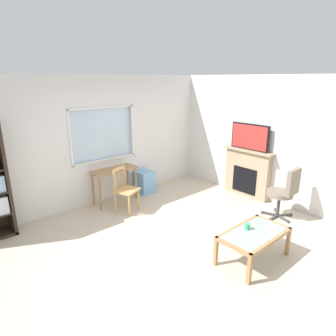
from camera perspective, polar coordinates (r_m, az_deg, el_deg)
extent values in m
cube|color=beige|center=(4.75, 1.53, -15.39)|extent=(6.48, 5.99, 0.02)
cube|color=silver|center=(6.42, -13.76, -2.50)|extent=(5.48, 0.12, 0.87)
cube|color=silver|center=(6.07, -15.04, 14.35)|extent=(5.48, 0.12, 0.62)
cube|color=silver|center=(5.64, -29.26, 3.59)|extent=(2.22, 0.12, 1.12)
cube|color=silver|center=(7.17, -1.25, 8.25)|extent=(1.83, 0.12, 1.12)
cube|color=silver|center=(6.27, -12.86, 6.52)|extent=(1.44, 0.02, 1.12)
cube|color=white|center=(6.33, -12.23, 1.59)|extent=(1.50, 0.06, 0.03)
cube|color=white|center=(6.13, -12.88, 11.45)|extent=(1.50, 0.06, 0.03)
cube|color=white|center=(5.90, -18.65, 5.41)|extent=(0.03, 0.06, 1.12)
cube|color=white|center=(6.58, -7.05, 7.31)|extent=(0.03, 0.06, 1.12)
cube|color=silver|center=(6.38, 20.47, 4.92)|extent=(0.12, 5.19, 2.62)
cube|color=#2D2319|center=(5.49, -29.22, -1.79)|extent=(0.05, 0.38, 1.94)
cube|color=#A37547|center=(6.15, -10.52, -0.30)|extent=(0.96, 0.40, 0.03)
cylinder|color=#A37547|center=(5.95, -13.12, -4.87)|extent=(0.04, 0.04, 0.72)
cylinder|color=#A37547|center=(6.36, -6.33, -3.04)|extent=(0.04, 0.04, 0.72)
cylinder|color=#A37547|center=(6.20, -14.45, -4.06)|extent=(0.04, 0.04, 0.72)
cylinder|color=#A37547|center=(6.60, -7.84, -2.36)|extent=(0.04, 0.04, 0.72)
cube|color=tan|center=(5.76, -8.11, -4.34)|extent=(0.54, 0.53, 0.04)
cylinder|color=tan|center=(5.64, -7.60, -7.39)|extent=(0.04, 0.04, 0.43)
cylinder|color=tan|center=(5.90, -5.79, -6.17)|extent=(0.04, 0.04, 0.43)
cylinder|color=tan|center=(5.81, -10.26, -6.76)|extent=(0.04, 0.04, 0.43)
cylinder|color=tan|center=(6.06, -8.39, -5.62)|extent=(0.04, 0.04, 0.43)
cylinder|color=tan|center=(5.64, -10.51, -2.50)|extent=(0.04, 0.04, 0.45)
cylinder|color=tan|center=(5.90, -8.59, -1.51)|extent=(0.04, 0.04, 0.45)
cube|color=tan|center=(5.71, -9.62, -0.14)|extent=(0.35, 0.17, 0.06)
cylinder|color=tan|center=(5.70, -10.11, -2.58)|extent=(0.02, 0.02, 0.35)
cylinder|color=tan|center=(5.78, -9.51, -2.27)|extent=(0.02, 0.02, 0.35)
cylinder|color=tan|center=(5.86, -8.93, -1.97)|extent=(0.02, 0.02, 0.35)
cube|color=#72ADDB|center=(6.76, -4.63, -2.69)|extent=(0.35, 0.40, 0.51)
cube|color=tan|center=(6.71, 15.24, -1.07)|extent=(0.18, 1.06, 1.03)
cube|color=black|center=(6.68, 14.70, -2.31)|extent=(0.03, 0.58, 0.57)
cube|color=tan|center=(6.55, 15.51, 3.33)|extent=(0.26, 1.16, 0.04)
cube|color=black|center=(6.49, 15.72, 5.89)|extent=(0.05, 0.89, 0.56)
cube|color=#B2332D|center=(6.47, 15.58, 5.86)|extent=(0.01, 0.84, 0.51)
cylinder|color=#7A6B5B|center=(5.86, 21.06, -4.66)|extent=(0.48, 0.48, 0.09)
cube|color=#7A6B5B|center=(5.69, 23.32, -2.59)|extent=(0.40, 0.09, 0.48)
cylinder|color=#38383D|center=(5.95, 20.81, -6.81)|extent=(0.06, 0.06, 0.42)
cube|color=#38383D|center=(5.92, 19.97, -9.08)|extent=(0.28, 0.04, 0.03)
cylinder|color=#38383D|center=(5.81, 19.31, -9.58)|extent=(0.05, 0.05, 0.05)
cube|color=#38383D|center=(5.95, 21.55, -9.12)|extent=(0.11, 0.28, 0.03)
cylinder|color=#38383D|center=(5.87, 22.53, -9.67)|extent=(0.05, 0.05, 0.05)
cube|color=#38383D|center=(6.10, 21.78, -8.50)|extent=(0.25, 0.19, 0.03)
cylinder|color=#38383D|center=(6.17, 22.93, -8.40)|extent=(0.05, 0.05, 0.05)
cube|color=#38383D|center=(6.16, 20.40, -8.08)|extent=(0.24, 0.20, 0.03)
cylinder|color=#38383D|center=(6.29, 20.21, -7.58)|extent=(0.05, 0.05, 0.05)
cube|color=#38383D|center=(6.05, 19.28, -8.42)|extent=(0.13, 0.28, 0.03)
cylinder|color=#38383D|center=(6.08, 17.97, -8.24)|extent=(0.05, 0.05, 0.05)
cube|color=#8C9E99|center=(4.43, 16.53, -12.09)|extent=(0.96, 0.50, 0.02)
cube|color=#A37547|center=(4.32, 19.65, -13.41)|extent=(1.06, 0.05, 0.05)
cube|color=#A37547|center=(4.57, 13.57, -11.13)|extent=(1.06, 0.05, 0.05)
cube|color=#A37547|center=(4.07, 12.56, -14.82)|extent=(0.05, 0.60, 0.05)
cube|color=#A37547|center=(4.83, 19.79, -10.06)|extent=(0.05, 0.60, 0.05)
cube|color=#A37547|center=(4.07, 15.62, -18.83)|extent=(0.05, 0.05, 0.39)
cube|color=#A37547|center=(4.83, 22.41, -13.36)|extent=(0.05, 0.05, 0.39)
cube|color=#A37547|center=(4.33, 9.33, -15.99)|extent=(0.05, 0.05, 0.39)
cube|color=#A37547|center=(5.05, 16.78, -11.37)|extent=(0.05, 0.05, 0.39)
cylinder|color=#33B770|center=(4.46, 15.28, -10.95)|extent=(0.07, 0.07, 0.09)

